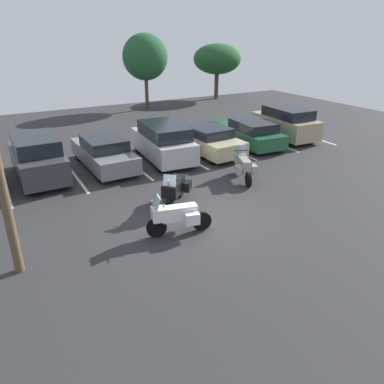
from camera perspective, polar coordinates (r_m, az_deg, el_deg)
name	(u,v)px	position (r m, az deg, el deg)	size (l,w,h in m)	color
ground	(200,219)	(12.94, 1.27, -4.13)	(44.00, 44.00, 0.10)	#2D2D30
motorcycle_touring	(177,216)	(11.65, -2.32, -3.64)	(2.10, 0.97, 1.38)	black
motorcycle_second	(243,165)	(16.11, 7.86, 4.08)	(1.12, 2.02, 1.40)	black
motorcycle_third	(175,189)	(13.53, -2.68, 0.54)	(1.56, 1.67, 1.42)	black
parking_stripes	(104,169)	(17.94, -13.30, 3.51)	(25.37, 5.11, 0.01)	silver
car_charcoal	(37,158)	(17.34, -22.60, 4.86)	(1.91, 4.48, 1.88)	#38383D
car_grey	(104,153)	(17.91, -13.35, 5.88)	(1.95, 4.87, 1.47)	slate
car_silver	(163,142)	(18.53, -4.44, 7.69)	(2.19, 4.71, 1.82)	#B7B7BC
car_champagne	(208,140)	(19.54, 2.41, 7.94)	(2.11, 4.56, 1.43)	#C1B289
car_green	(249,132)	(21.38, 8.73, 9.02)	(2.28, 5.03, 1.41)	#235638
car_tan	(285,123)	(23.11, 14.12, 10.23)	(2.14, 4.42, 1.83)	tan
tree_far_right	(217,59)	(36.25, 3.86, 19.64)	(4.33, 4.33, 4.89)	#4C3823
tree_far_left	(145,57)	(31.13, -7.19, 19.81)	(3.52, 3.52, 5.81)	#4C3823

